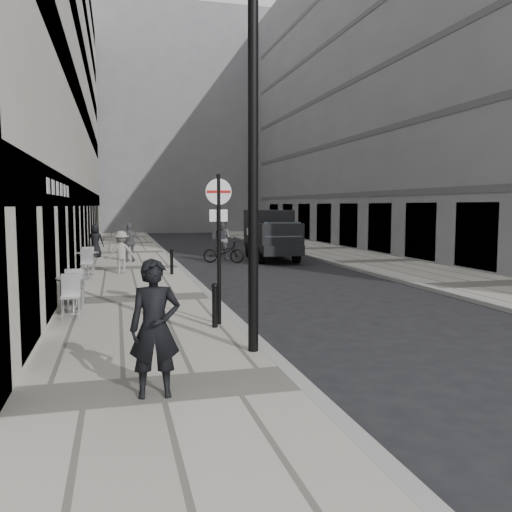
{
  "coord_description": "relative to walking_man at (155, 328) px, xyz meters",
  "views": [
    {
      "loc": [
        -2.55,
        -4.77,
        2.67
      ],
      "look_at": [
        0.83,
        8.37,
        1.4
      ],
      "focal_mm": 38.0,
      "sensor_mm": 36.0,
      "label": 1
    }
  ],
  "objects": [
    {
      "name": "panel_van",
      "position": [
        6.9,
        18.49,
        0.33
      ],
      "size": [
        2.27,
        5.31,
        2.44
      ],
      "rotation": [
        0.0,
        0.0,
        -0.07
      ],
      "color": "black",
      "rests_on": "ground"
    },
    {
      "name": "bollard_near",
      "position": [
        1.49,
        3.87,
        -0.49
      ],
      "size": [
        0.12,
        0.12,
        0.87
      ],
      "primitive_type": "cylinder",
      "color": "black",
      "rests_on": "sidewalk"
    },
    {
      "name": "lamppost",
      "position": [
        1.82,
        1.88,
        2.93
      ],
      "size": [
        0.31,
        0.31,
        6.92
      ],
      "color": "black",
      "rests_on": "sidewalk"
    },
    {
      "name": "building_right",
      "position": [
        16.09,
        22.11,
        8.96
      ],
      "size": [
        6.0,
        45.0,
        20.0
      ],
      "primitive_type": "cube",
      "color": "slate",
      "rests_on": "ground"
    },
    {
      "name": "far_sidewalk",
      "position": [
        11.09,
        15.61,
        -0.98
      ],
      "size": [
        4.0,
        60.0,
        0.12
      ],
      "primitive_type": "cube",
      "color": "#ABA79B",
      "rests_on": "ground"
    },
    {
      "name": "sidewalk",
      "position": [
        0.09,
        15.61,
        -0.98
      ],
      "size": [
        4.0,
        60.0,
        0.12
      ],
      "primitive_type": "cube",
      "color": "#ABA79B",
      "rests_on": "ground"
    },
    {
      "name": "cyclist",
      "position": [
        4.34,
        17.5,
        -0.24
      ],
      "size": [
        2.03,
        1.33,
        2.07
      ],
      "rotation": [
        0.0,
        0.0,
        -0.38
      ],
      "color": "black",
      "rests_on": "ground"
    },
    {
      "name": "walking_man",
      "position": [
        0.0,
        0.0,
        0.0
      ],
      "size": [
        0.7,
        0.48,
        1.85
      ],
      "primitive_type": "imported",
      "rotation": [
        0.0,
        0.0,
        -0.05
      ],
      "color": "black",
      "rests_on": "sidewalk"
    },
    {
      "name": "cafe_table_mid",
      "position": [
        -1.51,
        6.23,
        -0.42
      ],
      "size": [
        0.77,
        1.74,
        0.99
      ],
      "color": "silver",
      "rests_on": "sidewalk"
    },
    {
      "name": "cafe_table_near",
      "position": [
        -1.51,
        7.26,
        -0.48
      ],
      "size": [
        0.68,
        1.53,
        0.87
      ],
      "color": "#B4B4B6",
      "rests_on": "sidewalk"
    },
    {
      "name": "bollard_far",
      "position": [
        1.49,
        12.95,
        -0.48
      ],
      "size": [
        0.12,
        0.12,
        0.88
      ],
      "primitive_type": "cylinder",
      "color": "black",
      "rests_on": "sidewalk"
    },
    {
      "name": "building_far",
      "position": [
        3.59,
        53.61,
        9.96
      ],
      "size": [
        24.0,
        16.0,
        22.0
      ],
      "primitive_type": "cube",
      "color": "slate",
      "rests_on": "ground"
    },
    {
      "name": "building_left",
      "position": [
        -3.91,
        22.11,
        7.96
      ],
      "size": [
        4.0,
        45.0,
        18.0
      ],
      "primitive_type": "cube",
      "color": "silver",
      "rests_on": "ground"
    },
    {
      "name": "pedestrian_b",
      "position": [
        -0.3,
        13.68,
        -0.12
      ],
      "size": [
        1.12,
        0.77,
        1.6
      ],
      "primitive_type": "imported",
      "rotation": [
        0.0,
        0.0,
        2.96
      ],
      "color": "gray",
      "rests_on": "sidewalk"
    },
    {
      "name": "pedestrian_c",
      "position": [
        -1.49,
        20.61,
        -0.11
      ],
      "size": [
        0.9,
        0.7,
        1.62
      ],
      "primitive_type": "imported",
      "rotation": [
        0.0,
        0.0,
        2.88
      ],
      "color": "black",
      "rests_on": "sidewalk"
    },
    {
      "name": "sign_post",
      "position": [
        1.64,
        4.16,
        1.13
      ],
      "size": [
        0.55,
        0.11,
        3.2
      ],
      "rotation": [
        0.0,
        0.0,
        -0.07
      ],
      "color": "black",
      "rests_on": "sidewalk"
    },
    {
      "name": "ground",
      "position": [
        2.09,
        -2.39,
        -1.04
      ],
      "size": [
        120.0,
        120.0,
        0.0
      ],
      "primitive_type": "plane",
      "color": "black",
      "rests_on": "ground"
    },
    {
      "name": "cafe_table_far",
      "position": [
        -1.51,
        13.29,
        -0.41
      ],
      "size": [
        0.79,
        1.78,
        1.01
      ],
      "color": "#BDBDBF",
      "rests_on": "sidewalk"
    },
    {
      "name": "pedestrian_a",
      "position": [
        0.12,
        18.0,
        -0.05
      ],
      "size": [
        1.08,
        0.6,
        1.75
      ],
      "primitive_type": "imported",
      "rotation": [
        0.0,
        0.0,
        2.96
      ],
      "color": "#59585D",
      "rests_on": "sidewalk"
    }
  ]
}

